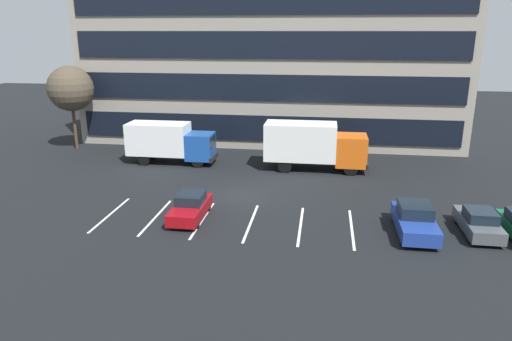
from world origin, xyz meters
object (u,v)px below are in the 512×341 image
box_truck_blue (169,141)px  bare_tree (70,89)px  sedan_maroon (190,207)px  sedan_navy (415,220)px  sedan_charcoal (479,222)px  box_truck_orange (313,144)px

box_truck_blue → bare_tree: size_ratio=0.95×
bare_tree → sedan_maroon: bearing=-44.1°
sedan_maroon → sedan_navy: bearing=-1.4°
sedan_charcoal → bare_tree: 34.08m
box_truck_blue → sedan_maroon: (4.89, -11.08, -1.16)m
sedan_maroon → box_truck_orange: bearing=58.4°
sedan_charcoal → bare_tree: bare_tree is taller
sedan_charcoal → sedan_maroon: sedan_maroon is taller
bare_tree → sedan_navy: bearing=-28.4°
sedan_charcoal → sedan_maroon: (-15.70, -0.11, 0.02)m
box_truck_orange → box_truck_blue: size_ratio=1.11×
box_truck_orange → sedan_maroon: box_truck_orange is taller
sedan_navy → sedan_maroon: bearing=178.6°
sedan_navy → sedan_maroon: sedan_navy is taller
box_truck_blue → sedan_navy: bearing=-33.4°
sedan_navy → sedan_charcoal: sedan_navy is taller
box_truck_orange → sedan_navy: size_ratio=1.75×
box_truck_orange → sedan_maroon: (-6.66, -10.83, -1.37)m
sedan_charcoal → box_truck_blue: bearing=152.0°
sedan_maroon → bare_tree: size_ratio=0.54×
box_truck_orange → bare_tree: bearing=170.6°
box_truck_blue → sedan_navy: 20.70m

